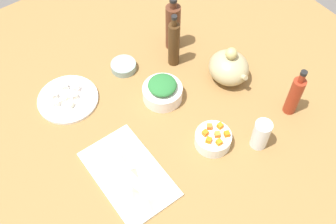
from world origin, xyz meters
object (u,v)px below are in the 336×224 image
object	(u,v)px
plate_tofu	(68,99)
bowl_carrots	(213,139)
bowl_small_side	(124,66)
teapot	(229,67)
bowl_greens	(162,93)
bottle_0	(173,26)
cutting_board	(129,174)
drinking_glass_0	(261,134)
bottle_2	(174,44)
bottle_1	(295,95)

from	to	relation	value
plate_tofu	bowl_carrots	size ratio (longest dim) A/B	1.80
bowl_small_side	teapot	xyz separation A→B (cm)	(28.40, 30.26, 4.71)
bowl_greens	teapot	xyz separation A→B (cm)	(7.36, 26.29, 3.40)
bottle_0	cutting_board	bearing A→B (deg)	-50.66
drinking_glass_0	bowl_greens	bearing A→B (deg)	-157.85
plate_tofu	teapot	bearing A→B (deg)	63.64
plate_tofu	bottle_2	size ratio (longest dim) A/B	0.94
bowl_small_side	bowl_carrots	bearing A→B (deg)	7.26
bottle_0	teapot	bearing A→B (deg)	13.40
bowl_small_side	plate_tofu	bearing A→B (deg)	-88.42
plate_tofu	cutting_board	bearing A→B (deg)	1.70
bowl_carrots	teapot	distance (cm)	31.29
bowl_greens	bottle_1	size ratio (longest dim) A/B	0.70
teapot	drinking_glass_0	bearing A→B (deg)	-21.26
plate_tofu	bowl_small_side	world-z (taller)	bowl_small_side
bowl_greens	bowl_small_side	size ratio (longest dim) A/B	1.49
bottle_0	drinking_glass_0	size ratio (longest dim) A/B	2.05
plate_tofu	bottle_0	size ratio (longest dim) A/B	0.94
bowl_greens	teapot	size ratio (longest dim) A/B	0.85
cutting_board	drinking_glass_0	xyz separation A→B (cm)	(16.94, 43.32, 5.46)
bottle_0	bowl_small_side	bearing A→B (deg)	-92.88
bowl_carrots	drinking_glass_0	xyz separation A→B (cm)	(9.74, 12.77, 3.45)
bottle_2	bowl_small_side	bearing A→B (deg)	-116.27
plate_tofu	bottle_2	xyz separation A→B (cm)	(8.33, 43.94, 9.92)
plate_tofu	bowl_small_side	bearing A→B (deg)	91.58
cutting_board	bowl_greens	xyz separation A→B (cm)	(-19.69, 28.41, 2.34)
bottle_0	bottle_1	world-z (taller)	bottle_0
bowl_greens	bowl_small_side	distance (cm)	21.45
cutting_board	bottle_0	bearing A→B (deg)	129.34
bottle_2	bottle_1	bearing A→B (deg)	24.05
drinking_glass_0	plate_tofu	bearing A→B (deg)	-142.00
bowl_small_side	bottle_0	distance (cm)	25.49
bowl_greens	bottle_1	distance (cm)	47.98
bottle_0	drinking_glass_0	distance (cm)	56.88
bottle_1	drinking_glass_0	size ratio (longest dim) A/B	1.81
teapot	drinking_glass_0	xyz separation A→B (cm)	(29.27, -11.39, -0.28)
bottle_2	drinking_glass_0	bearing A→B (deg)	0.67
cutting_board	bowl_greens	world-z (taller)	bowl_greens
bowl_greens	bowl_carrots	xyz separation A→B (cm)	(26.89, 2.14, -0.34)
plate_tofu	bowl_small_side	size ratio (longest dim) A/B	2.27
cutting_board	bowl_small_side	size ratio (longest dim) A/B	3.35
bowl_carrots	teapot	bearing A→B (deg)	128.96
cutting_board	bowl_small_side	world-z (taller)	bowl_small_side
bowl_small_side	bottle_0	world-z (taller)	bottle_0
cutting_board	teapot	bearing A→B (deg)	102.70
teapot	drinking_glass_0	world-z (taller)	teapot
bottle_2	bottle_0	bearing A→B (deg)	145.09
bowl_greens	drinking_glass_0	distance (cm)	39.67
cutting_board	bottle_0	world-z (taller)	bottle_0
bottle_0	bottle_2	distance (cm)	9.56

